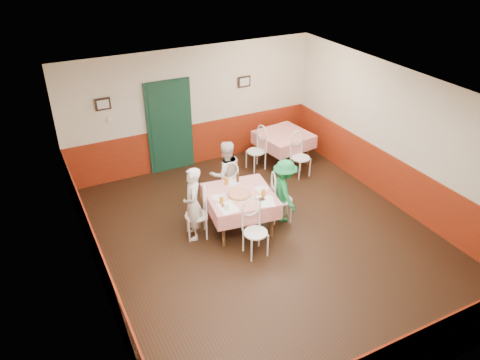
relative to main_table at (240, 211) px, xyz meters
name	(u,v)px	position (x,y,z in m)	size (l,w,h in m)	color
floor	(267,239)	(0.26, -0.58, -0.38)	(7.00, 7.00, 0.00)	black
ceiling	(272,96)	(0.26, -0.58, 2.42)	(7.00, 7.00, 0.00)	white
back_wall	(193,108)	(0.26, 2.92, 1.02)	(6.00, 0.10, 2.80)	beige
front_wall	(423,307)	(0.26, -4.08, 1.02)	(6.00, 0.10, 2.80)	beige
left_wall	(91,219)	(-2.74, -0.58, 1.02)	(0.10, 7.00, 2.80)	beige
right_wall	(401,141)	(3.26, -0.58, 1.02)	(0.10, 7.00, 2.80)	beige
wainscot_back	(195,144)	(0.26, 2.90, 0.12)	(6.00, 0.03, 1.00)	maroon
wainscot_front	(408,360)	(0.26, -4.07, 0.12)	(6.00, 0.03, 1.00)	maroon
wainscot_left	(101,266)	(-2.72, -0.58, 0.12)	(0.03, 7.00, 1.00)	maroon
wainscot_right	(393,180)	(3.25, -0.58, 0.12)	(0.03, 7.00, 1.00)	maroon
door	(170,128)	(-0.34, 2.87, 0.68)	(0.96, 0.06, 2.10)	black
picture_left	(103,104)	(-1.74, 2.87, 1.48)	(0.32, 0.03, 0.26)	black
picture_right	(244,82)	(1.56, 2.87, 1.48)	(0.32, 0.03, 0.26)	black
thermostat	(110,119)	(-1.64, 2.87, 1.12)	(0.10, 0.03, 0.10)	white
main_table	(240,211)	(0.00, 0.00, 0.00)	(1.22, 1.22, 0.77)	red
second_table	(283,148)	(2.16, 1.97, 0.00)	(1.12, 1.12, 0.77)	red
chair_left	(196,216)	(-0.84, 0.12, 0.08)	(0.42, 0.42, 0.90)	white
chair_right	(281,200)	(0.84, -0.12, 0.08)	(0.42, 0.42, 0.90)	white
chair_far	(227,186)	(0.12, 0.84, 0.08)	(0.42, 0.42, 0.90)	white
chair_near	(256,233)	(-0.12, -0.84, 0.08)	(0.42, 0.42, 0.90)	white
chair_second_a	(256,151)	(1.41, 1.97, 0.08)	(0.42, 0.42, 0.90)	white
chair_second_b	(301,158)	(2.16, 1.22, 0.08)	(0.42, 0.42, 0.90)	white
pizza	(239,194)	(-0.03, -0.04, 0.40)	(0.42, 0.42, 0.03)	#B74723
plate_left	(218,198)	(-0.43, 0.04, 0.39)	(0.25, 0.25, 0.01)	white
plate_right	(262,189)	(0.44, -0.04, 0.39)	(0.25, 0.25, 0.01)	white
plate_far	(233,183)	(0.04, 0.40, 0.39)	(0.25, 0.25, 0.01)	white
glass_a	(222,201)	(-0.46, -0.17, 0.45)	(0.07, 0.07, 0.13)	#BF7219
glass_b	(263,193)	(0.34, -0.28, 0.46)	(0.08, 0.08, 0.14)	#BF7219
glass_c	(227,181)	(-0.08, 0.41, 0.46)	(0.08, 0.08, 0.14)	#BF7219
beer_bottle	(238,178)	(0.15, 0.40, 0.48)	(0.05, 0.05, 0.20)	#381C0A
shaker_a	(225,207)	(-0.48, -0.37, 0.43)	(0.04, 0.04, 0.09)	silver
shaker_b	(228,208)	(-0.44, -0.40, 0.43)	(0.04, 0.04, 0.09)	silver
shaker_c	(223,205)	(-0.48, -0.28, 0.43)	(0.04, 0.04, 0.09)	#B23319
menu_left	(228,207)	(-0.41, -0.33, 0.39)	(0.30, 0.40, 0.00)	white
menu_right	(266,201)	(0.29, -0.45, 0.39)	(0.30, 0.40, 0.00)	white
wallet	(261,199)	(0.25, -0.37, 0.40)	(0.11, 0.09, 0.02)	black
diner_left	(193,204)	(-0.89, 0.13, 0.34)	(0.52, 0.34, 1.43)	gray
diner_far	(226,174)	(0.13, 0.89, 0.33)	(0.69, 0.54, 1.41)	gray
diner_right	(284,191)	(0.89, -0.13, 0.27)	(0.83, 0.48, 1.29)	gray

